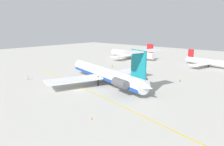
# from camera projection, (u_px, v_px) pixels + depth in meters

# --- Properties ---
(ground) EXTENTS (298.67, 298.67, 0.00)m
(ground) POSITION_uv_depth(u_px,v_px,m) (79.00, 90.00, 68.70)
(ground) COLOR #B7B5AD
(main_jetliner) EXTENTS (47.37, 42.40, 14.01)m
(main_jetliner) POSITION_uv_depth(u_px,v_px,m) (107.00, 74.00, 74.31)
(main_jetliner) COLOR silver
(main_jetliner) RESTS_ON ground
(airliner_far_left) EXTENTS (34.31, 33.85, 10.27)m
(airliner_far_left) POSITION_uv_depth(u_px,v_px,m) (131.00, 54.00, 135.11)
(airliner_far_left) COLOR white
(airliner_far_left) RESTS_ON ground
(airliner_mid_left) EXTENTS (27.07, 27.01, 8.15)m
(airliner_mid_left) POSITION_uv_depth(u_px,v_px,m) (210.00, 62.00, 106.50)
(airliner_mid_left) COLOR white
(airliner_mid_left) RESTS_ON ground
(ground_crew_near_nose) EXTENTS (0.44, 0.28, 1.76)m
(ground_crew_near_nose) POSITION_uv_depth(u_px,v_px,m) (28.00, 77.00, 81.23)
(ground_crew_near_nose) COLOR black
(ground_crew_near_nose) RESTS_ON ground
(ground_crew_near_tail) EXTENTS (0.33, 0.32, 1.68)m
(ground_crew_near_tail) POSITION_uv_depth(u_px,v_px,m) (180.00, 79.00, 78.36)
(ground_crew_near_tail) COLOR black
(ground_crew_near_tail) RESTS_ON ground
(ground_crew_portside) EXTENTS (0.27, 0.42, 1.71)m
(ground_crew_portside) POSITION_uv_depth(u_px,v_px,m) (112.00, 66.00, 105.30)
(ground_crew_portside) COLOR black
(ground_crew_portside) RESTS_ON ground
(safety_cone_nose) EXTENTS (0.40, 0.40, 0.55)m
(safety_cone_nose) POSITION_uv_depth(u_px,v_px,m) (92.00, 118.00, 46.93)
(safety_cone_nose) COLOR #EA590F
(safety_cone_nose) RESTS_ON ground
(taxiway_centreline) EXTENTS (83.19, 17.87, 0.01)m
(taxiway_centreline) POSITION_uv_depth(u_px,v_px,m) (86.00, 89.00, 69.35)
(taxiway_centreline) COLOR gold
(taxiway_centreline) RESTS_ON ground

